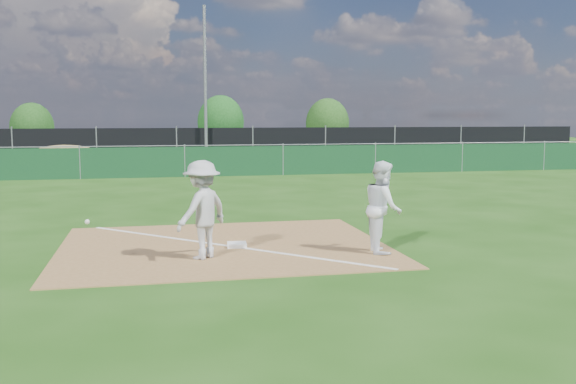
# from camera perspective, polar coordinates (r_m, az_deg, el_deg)

# --- Properties ---
(ground) EXTENTS (90.00, 90.00, 0.00)m
(ground) POSITION_cam_1_polar(r_m,az_deg,el_deg) (20.97, -8.44, 0.06)
(ground) COLOR #1B440E
(ground) RESTS_ON ground
(infield_dirt) EXTENTS (6.00, 5.00, 0.02)m
(infield_dirt) POSITION_cam_1_polar(r_m,az_deg,el_deg) (12.11, -5.72, -4.80)
(infield_dirt) COLOR olive
(infield_dirt) RESTS_ON ground
(foul_line) EXTENTS (5.01, 5.01, 0.01)m
(foul_line) POSITION_cam_1_polar(r_m,az_deg,el_deg) (12.11, -5.72, -4.73)
(foul_line) COLOR white
(foul_line) RESTS_ON infield_dirt
(green_fence) EXTENTS (44.00, 0.05, 1.20)m
(green_fence) POSITION_cam_1_polar(r_m,az_deg,el_deg) (25.89, -9.16, 2.65)
(green_fence) COLOR #0E361B
(green_fence) RESTS_ON ground
(dirt_mound) EXTENTS (3.38, 2.60, 1.17)m
(dirt_mound) POSITION_cam_1_polar(r_m,az_deg,el_deg) (29.59, -19.24, 2.84)
(dirt_mound) COLOR olive
(dirt_mound) RESTS_ON ground
(black_fence) EXTENTS (46.00, 0.04, 1.80)m
(black_fence) POSITION_cam_1_polar(r_m,az_deg,el_deg) (33.85, -9.87, 4.11)
(black_fence) COLOR black
(black_fence) RESTS_ON ground
(parking_lot) EXTENTS (46.00, 9.00, 0.01)m
(parking_lot) POSITION_cam_1_polar(r_m,az_deg,el_deg) (38.89, -10.12, 3.12)
(parking_lot) COLOR black
(parking_lot) RESTS_ON ground
(light_pole) EXTENTS (0.16, 0.16, 8.00)m
(light_pole) POSITION_cam_1_polar(r_m,az_deg,el_deg) (33.64, -7.37, 9.42)
(light_pole) COLOR slate
(light_pole) RESTS_ON ground
(first_base) EXTENTS (0.39, 0.39, 0.07)m
(first_base) POSITION_cam_1_polar(r_m,az_deg,el_deg) (11.97, -4.57, -4.70)
(first_base) COLOR white
(first_base) RESTS_ON infield_dirt
(play_at_first) EXTENTS (2.50, 1.19, 1.67)m
(play_at_first) POSITION_cam_1_polar(r_m,az_deg,el_deg) (10.94, -7.65, -1.57)
(play_at_first) COLOR silver
(play_at_first) RESTS_ON infield_dirt
(runner) EXTENTS (0.75, 0.89, 1.65)m
(runner) POSITION_cam_1_polar(r_m,az_deg,el_deg) (11.54, 8.42, -1.32)
(runner) COLOR white
(runner) RESTS_ON ground
(car_left) EXTENTS (5.04, 3.26, 1.59)m
(car_left) POSITION_cam_1_polar(r_m,az_deg,el_deg) (39.21, -16.33, 4.16)
(car_left) COLOR #B8BBC1
(car_left) RESTS_ON parking_lot
(car_mid) EXTENTS (4.77, 2.61, 1.49)m
(car_mid) POSITION_cam_1_polar(r_m,az_deg,el_deg) (39.08, -9.47, 4.26)
(car_mid) COLOR black
(car_mid) RESTS_ON parking_lot
(car_right) EXTENTS (4.36, 2.70, 1.18)m
(car_right) POSITION_cam_1_polar(r_m,az_deg,el_deg) (38.64, -3.33, 4.08)
(car_right) COLOR black
(car_right) RESTS_ON parking_lot
(tree_left) EXTENTS (2.77, 2.77, 3.29)m
(tree_left) POSITION_cam_1_polar(r_m,az_deg,el_deg) (45.43, -21.79, 5.39)
(tree_left) COLOR #382316
(tree_left) RESTS_ON ground
(tree_mid) EXTENTS (3.25, 3.25, 3.86)m
(tree_mid) POSITION_cam_1_polar(r_m,az_deg,el_deg) (45.48, -5.99, 6.21)
(tree_mid) COLOR #382316
(tree_mid) RESTS_ON ground
(tree_right) EXTENTS (3.09, 3.09, 3.66)m
(tree_right) POSITION_cam_1_polar(r_m,az_deg,el_deg) (46.09, 3.53, 6.12)
(tree_right) COLOR #382316
(tree_right) RESTS_ON ground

